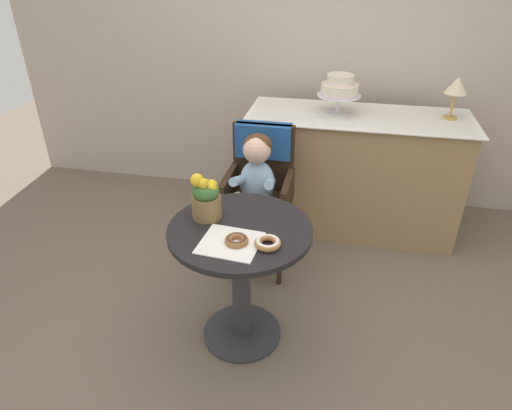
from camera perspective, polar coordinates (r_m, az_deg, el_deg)
The scene contains 12 objects.
ground_plane at distance 2.66m, azimuth -1.78°, elevation -16.06°, with size 8.00×8.00×0.00m, color #6B5B4C.
back_wall at distance 3.71m, azimuth 4.86°, elevation 21.15°, with size 4.80×0.10×2.70m, color #B2A393.
cafe_table at distance 2.32m, azimuth -1.97°, elevation -7.30°, with size 0.72×0.72×0.72m.
wicker_chair at distance 2.89m, azimuth 0.62°, elevation 3.84°, with size 0.42×0.45×0.95m.
seated_child at distance 2.74m, azimuth -0.01°, elevation 3.15°, with size 0.27×0.32×0.73m.
paper_napkin at distance 2.09m, azimuth -3.32°, elevation -4.83°, with size 0.27×0.26×0.00m, color white.
donut_front at distance 2.08m, azimuth -2.50°, elevation -4.47°, with size 0.11×0.11×0.03m.
donut_mid at distance 2.06m, azimuth 1.51°, elevation -4.83°, with size 0.12×0.12×0.04m.
flower_vase at distance 2.24m, azimuth -6.39°, elevation 1.07°, with size 0.15×0.15×0.25m.
display_counter at distance 3.42m, azimuth 12.21°, elevation 4.01°, with size 1.56×0.62×0.90m.
tiered_cake_stand at distance 3.20m, azimuth 10.61°, elevation 14.42°, with size 0.30×0.30×0.28m.
table_lamp at distance 3.32m, azimuth 24.24°, elevation 13.57°, with size 0.15×0.15×0.28m.
Camera 1 is at (0.45, -1.79, 1.91)m, focal length 31.33 mm.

